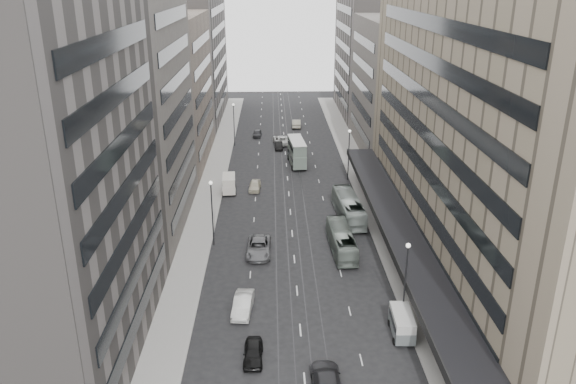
{
  "coord_description": "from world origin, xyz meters",
  "views": [
    {
      "loc": [
        -2.43,
        -49.95,
        30.66
      ],
      "look_at": [
        -0.52,
        15.47,
        5.5
      ],
      "focal_mm": 35.0,
      "sensor_mm": 36.0,
      "label": 1
    }
  ],
  "objects": [
    {
      "name": "sedan_1",
      "position": [
        -5.46,
        -2.75,
        0.81
      ],
      "size": [
        2.15,
        5.06,
        1.62
      ],
      "primitive_type": "imported",
      "rotation": [
        0.0,
        0.0,
        -0.09
      ],
      "color": "silver",
      "rests_on": "ground"
    },
    {
      "name": "sedan_0",
      "position": [
        -4.24,
        -10.17,
        0.7
      ],
      "size": [
        1.69,
        4.11,
        1.39
      ],
      "primitive_type": "imported",
      "rotation": [
        0.0,
        0.0,
        -0.01
      ],
      "color": "black",
      "rests_on": "ground"
    },
    {
      "name": "building_left_d",
      "position": [
        -21.5,
        79.0,
        14.0
      ],
      "size": [
        15.0,
        38.0,
        28.0
      ],
      "primitive_type": "cube",
      "color": "#625C58",
      "rests_on": "ground"
    },
    {
      "name": "building_right_far",
      "position": [
        21.5,
        82.0,
        14.0
      ],
      "size": [
        15.0,
        32.0,
        28.0
      ],
      "primitive_type": "cube",
      "color": "#625C58",
      "rests_on": "ground"
    },
    {
      "name": "building_right_mid",
      "position": [
        21.5,
        52.0,
        12.0
      ],
      "size": [
        15.0,
        28.0,
        24.0
      ],
      "primitive_type": "cube",
      "color": "#534C48",
      "rests_on": "ground"
    },
    {
      "name": "panel_van",
      "position": [
        -9.04,
        29.85,
        1.47
      ],
      "size": [
        2.3,
        4.33,
        2.66
      ],
      "rotation": [
        0.0,
        0.0,
        0.06
      ],
      "color": "beige",
      "rests_on": "ground"
    },
    {
      "name": "lamp_left_far",
      "position": [
        -9.7,
        55.0,
        5.2
      ],
      "size": [
        0.44,
        0.44,
        8.32
      ],
      "color": "#262628",
      "rests_on": "ground"
    },
    {
      "name": "lamp_right_near",
      "position": [
        9.7,
        -5.0,
        5.2
      ],
      "size": [
        0.44,
        0.44,
        8.32
      ],
      "color": "#262628",
      "rests_on": "ground"
    },
    {
      "name": "lamp_right_far",
      "position": [
        9.7,
        35.0,
        5.2
      ],
      "size": [
        0.44,
        0.44,
        8.32
      ],
      "color": "#262628",
      "rests_on": "ground"
    },
    {
      "name": "sedan_9",
      "position": [
        2.86,
        69.12,
        0.85
      ],
      "size": [
        1.95,
        5.23,
        1.71
      ],
      "primitive_type": "imported",
      "rotation": [
        0.0,
        0.0,
        3.11
      ],
      "color": "gray",
      "rests_on": "ground"
    },
    {
      "name": "building_left_c",
      "position": [
        -21.5,
        46.0,
        12.5
      ],
      "size": [
        15.0,
        28.0,
        25.0
      ],
      "primitive_type": "cube",
      "color": "#78695D",
      "rests_on": "ground"
    },
    {
      "name": "sidewalk_left",
      "position": [
        -12.0,
        37.5,
        0.07
      ],
      "size": [
        4.0,
        125.0,
        0.15
      ],
      "primitive_type": "cube",
      "color": "gray",
      "rests_on": "ground"
    },
    {
      "name": "sedan_2",
      "position": [
        -4.16,
        9.44,
        0.85
      ],
      "size": [
        2.96,
        6.17,
        1.7
      ],
      "primitive_type": "imported",
      "rotation": [
        0.0,
        0.0,
        -0.02
      ],
      "color": "slate",
      "rests_on": "ground"
    },
    {
      "name": "department_store",
      "position": [
        21.45,
        8.0,
        14.95
      ],
      "size": [
        19.2,
        60.0,
        30.0
      ],
      "color": "#7C6E5A",
      "rests_on": "ground"
    },
    {
      "name": "building_left_a",
      "position": [
        -21.5,
        -8.0,
        15.0
      ],
      "size": [
        15.0,
        28.0,
        30.0
      ],
      "primitive_type": "cube",
      "color": "#625C58",
      "rests_on": "ground"
    },
    {
      "name": "lamp_left_near",
      "position": [
        -9.7,
        12.0,
        5.2
      ],
      "size": [
        0.44,
        0.44,
        8.32
      ],
      "color": "#262628",
      "rests_on": "ground"
    },
    {
      "name": "sidewalk_right",
      "position": [
        12.0,
        37.5,
        0.07
      ],
      "size": [
        4.0,
        125.0,
        0.15
      ],
      "primitive_type": "cube",
      "color": "gray",
      "rests_on": "ground"
    },
    {
      "name": "double_decker",
      "position": [
        1.81,
        42.9,
        2.44
      ],
      "size": [
        3.15,
        8.43,
        4.51
      ],
      "rotation": [
        0.0,
        0.0,
        0.09
      ],
      "color": "slate",
      "rests_on": "ground"
    },
    {
      "name": "sedan_7",
      "position": [
        2.68,
        52.4,
        0.83
      ],
      "size": [
        2.65,
        5.84,
        1.66
      ],
      "primitive_type": "imported",
      "rotation": [
        0.0,
        0.0,
        3.08
      ],
      "color": "#505052",
      "rests_on": "ground"
    },
    {
      "name": "sedan_6",
      "position": [
        -0.68,
        55.97,
        0.85
      ],
      "size": [
        3.4,
        6.35,
        1.7
      ],
      "primitive_type": "imported",
      "rotation": [
        0.0,
        0.0,
        3.24
      ],
      "color": "beige",
      "rests_on": "ground"
    },
    {
      "name": "vw_microbus",
      "position": [
        9.2,
        -7.02,
        1.28
      ],
      "size": [
        2.1,
        4.32,
        2.29
      ],
      "rotation": [
        0.0,
        0.0,
        -0.04
      ],
      "color": "#5B6162",
      "rests_on": "ground"
    },
    {
      "name": "ground",
      "position": [
        0.0,
        0.0,
        0.0
      ],
      "size": [
        220.0,
        220.0,
        0.0
      ],
      "primitive_type": "plane",
      "color": "black",
      "rests_on": "ground"
    },
    {
      "name": "sedan_8",
      "position": [
        -5.48,
        61.61,
        0.69
      ],
      "size": [
        1.85,
        4.15,
        1.39
      ],
      "primitive_type": "imported",
      "rotation": [
        0.0,
        0.0,
        -0.05
      ],
      "color": "#27282A",
      "rests_on": "ground"
    },
    {
      "name": "sedan_3",
      "position": [
        1.65,
        -14.18,
        0.84
      ],
      "size": [
        2.38,
        5.83,
        1.69
      ],
      "primitive_type": "imported",
      "rotation": [
        0.0,
        0.0,
        3.14
      ],
      "color": "#262528",
      "rests_on": "ground"
    },
    {
      "name": "bus_near",
      "position": [
        5.68,
        9.89,
        1.4
      ],
      "size": [
        2.76,
        10.16,
        2.81
      ],
      "primitive_type": "imported",
      "rotation": [
        0.0,
        0.0,
        3.18
      ],
      "color": "gray",
      "rests_on": "ground"
    },
    {
      "name": "sedan_4",
      "position": [
        -5.17,
        30.79,
        0.73
      ],
      "size": [
        1.99,
        4.38,
        1.46
      ],
      "primitive_type": "imported",
      "rotation": [
        0.0,
        0.0,
        -0.06
      ],
      "color": "beige",
      "rests_on": "ground"
    },
    {
      "name": "sedan_5",
      "position": [
        -1.21,
        52.78,
        0.68
      ],
      "size": [
        1.53,
        4.16,
        1.36
      ],
      "primitive_type": "imported",
      "rotation": [
        0.0,
        0.0,
        0.02
      ],
      "color": "black",
      "rests_on": "ground"
    },
    {
      "name": "bus_far",
      "position": [
        7.76,
        19.55,
        1.6
      ],
      "size": [
        3.4,
        11.61,
        3.19
      ],
      "primitive_type": "imported",
      "rotation": [
        0.0,
        0.0,
        3.2
      ],
      "color": "#909B94",
      "rests_on": "ground"
    },
    {
      "name": "building_left_b",
      "position": [
        -21.5,
        19.0,
        17.0
      ],
      "size": [
        15.0,
        26.0,
        34.0
      ],
      "primitive_type": "cube",
      "color": "#534C48",
      "rests_on": "ground"
    }
  ]
}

